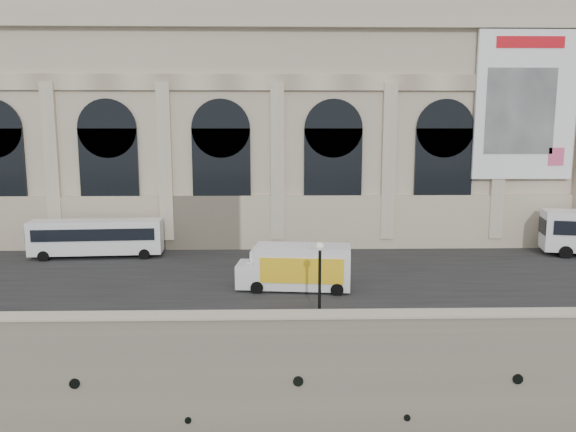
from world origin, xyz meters
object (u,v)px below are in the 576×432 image
(bus_left, at_px, (97,237))
(van_c, at_px, (287,267))
(lamp_right, at_px, (320,283))
(box_truck, at_px, (296,268))

(bus_left, relative_size, van_c, 1.84)
(bus_left, bearing_deg, lamp_right, -42.61)
(van_c, height_order, lamp_right, lamp_right)
(bus_left, relative_size, box_truck, 1.40)
(bus_left, bearing_deg, van_c, -28.77)
(van_c, height_order, box_truck, box_truck)
(van_c, relative_size, box_truck, 0.76)
(van_c, bearing_deg, box_truck, -59.29)
(van_c, distance_m, lamp_right, 7.84)
(box_truck, relative_size, lamp_right, 1.69)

